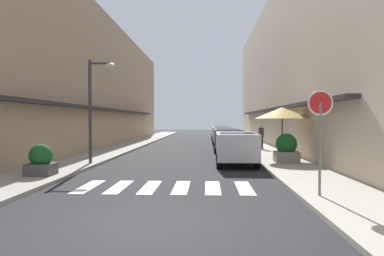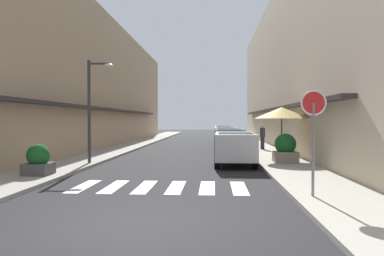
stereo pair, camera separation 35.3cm
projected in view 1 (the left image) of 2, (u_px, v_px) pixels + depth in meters
The scene contains 16 objects.
ground_plane at pixel (190, 149), 25.61m from camera, with size 102.86×102.86×0.00m, color #232326.
sidewalk_left at pixel (122, 148), 25.81m from camera, with size 2.44×65.46×0.12m, color #9E998E.
sidewalk_right at pixel (258, 148), 25.40m from camera, with size 2.44×65.46×0.12m, color #ADA899.
building_row_left at pixel (78, 82), 27.20m from camera, with size 5.50×44.08×9.83m.
building_row_right at pixel (307, 69), 26.44m from camera, with size 5.50×44.08×11.65m.
crosswalk at pixel (166, 187), 10.89m from camera, with size 5.20×2.20×0.01m.
parked_car_near at pixel (236, 144), 16.56m from camera, with size 1.86×4.51×1.47m.
parked_car_mid at pixel (228, 137), 23.22m from camera, with size 1.83×3.93×1.47m.
parked_car_far at pixel (223, 133), 30.18m from camera, with size 1.81×4.13×1.47m.
parked_car_distant at pixel (221, 131), 35.75m from camera, with size 1.82×3.94×1.47m.
round_street_sign at pixel (320, 115), 9.12m from camera, with size 0.65×0.07×2.69m.
street_lamp at pixel (95, 99), 16.02m from camera, with size 1.19×0.28×4.60m.
cafe_umbrella at pixel (282, 113), 17.51m from camera, with size 2.66×2.66×2.55m.
planter_corner at pixel (41, 161), 12.57m from camera, with size 0.88×0.88×1.09m.
planter_midblock at pixel (286, 149), 16.42m from camera, with size 1.03×1.03×1.32m.
pedestrian_walking_near at pixel (261, 136), 23.85m from camera, with size 0.34×0.34×1.62m.
Camera 1 is at (1.27, -6.83, 2.05)m, focal length 33.65 mm.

